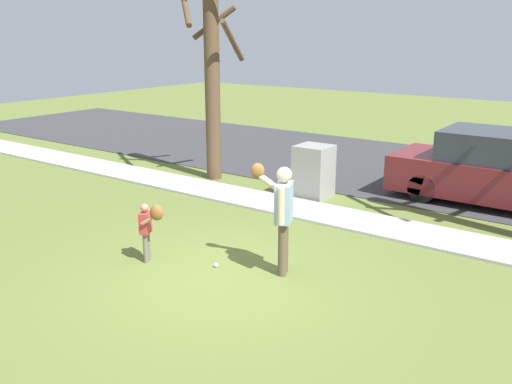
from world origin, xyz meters
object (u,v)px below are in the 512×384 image
person_adult (281,209)px  baseball (216,265)px  person_child (149,224)px  street_tree_far (212,67)px  parked_suv_maroon (502,171)px  utility_cabinet (314,171)px

person_adult → baseball: (-0.97, -0.45, -1.03)m
person_adult → baseball: 1.49m
person_child → street_tree_far: size_ratio=0.20×
person_adult → street_tree_far: size_ratio=0.32×
street_tree_far → parked_suv_maroon: (6.68, 1.89, -2.08)m
person_child → utility_cabinet: utility_cabinet is taller
person_adult → person_child: (-1.98, -0.93, -0.39)m
utility_cabinet → parked_suv_maroon: bearing=26.8°
utility_cabinet → person_child: bearing=-93.2°
utility_cabinet → street_tree_far: street_tree_far is taller
person_adult → street_tree_far: street_tree_far is taller
person_child → parked_suv_maroon: bearing=35.9°
baseball → street_tree_far: size_ratio=0.01×
person_adult → street_tree_far: 6.41m
baseball → parked_suv_maroon: size_ratio=0.02×
utility_cabinet → street_tree_far: size_ratio=0.23×
baseball → utility_cabinet: bearing=99.4°
street_tree_far → utility_cabinet: bearing=0.5°
person_child → person_adult: bearing=1.4°
street_tree_far → person_adult: bearing=-40.2°
baseball → utility_cabinet: (-0.74, 4.44, 0.57)m
person_adult → person_child: bearing=1.4°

